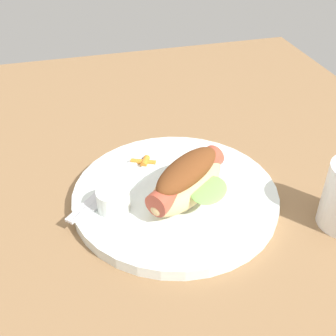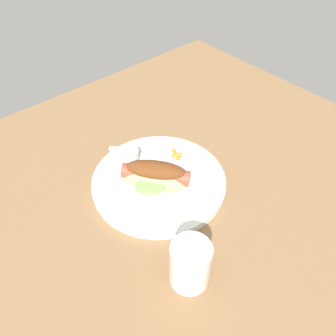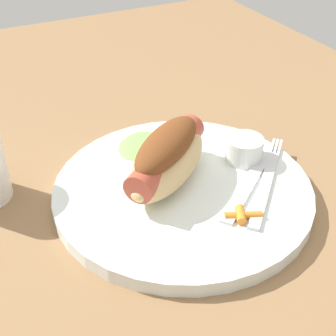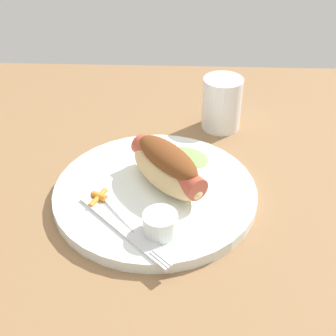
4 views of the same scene
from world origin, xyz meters
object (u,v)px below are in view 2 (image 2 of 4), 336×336
object	(u,v)px
carrot_garnish	(176,155)
drinking_cup	(190,264)
knife	(152,156)
sauce_ramekin	(129,155)
hot_dog	(155,175)
plate	(158,181)
fork	(148,150)

from	to	relation	value
carrot_garnish	drinking_cup	xyz separation A→B (cm)	(17.45, 22.49, 2.45)
knife	drinking_cup	world-z (taller)	drinking_cup
sauce_ramekin	knife	xyz separation A→B (cm)	(-4.53, 2.42, -1.25)
sauce_ramekin	drinking_cup	distance (cm)	29.82
hot_dog	plate	bearing A→B (deg)	-90.20
plate	drinking_cup	distance (cm)	22.69
hot_dog	sauce_ramekin	bearing A→B (deg)	-41.33
drinking_cup	sauce_ramekin	bearing A→B (deg)	-107.26
knife	hot_dog	bearing A→B (deg)	108.24
plate	drinking_cup	size ratio (longest dim) A/B	3.15
hot_dog	carrot_garnish	distance (cm)	10.26
hot_dog	fork	world-z (taller)	hot_dog
sauce_ramekin	carrot_garnish	distance (cm)	10.52
hot_dog	carrot_garnish	size ratio (longest dim) A/B	3.93
plate	fork	size ratio (longest dim) A/B	2.19
plate	fork	bearing A→B (deg)	-114.46
knife	fork	bearing A→B (deg)	-47.27
plate	carrot_garnish	bearing A→B (deg)	-161.57
fork	carrot_garnish	world-z (taller)	carrot_garnish
plate	drinking_cup	bearing A→B (deg)	63.38
fork	carrot_garnish	distance (cm)	6.79
plate	hot_dog	xyz separation A→B (cm)	(1.74, 1.36, 3.86)
fork	hot_dog	bearing A→B (deg)	105.25
carrot_garnish	drinking_cup	size ratio (longest dim) A/B	0.42
hot_dog	sauce_ramekin	distance (cm)	9.93
plate	knife	bearing A→B (deg)	-119.03
plate	fork	distance (cm)	9.03
plate	hot_dog	world-z (taller)	hot_dog
fork	drinking_cup	bearing A→B (deg)	109.04
fork	sauce_ramekin	bearing A→B (deg)	42.03
sauce_ramekin	fork	size ratio (longest dim) A/B	0.34
plate	carrot_garnish	size ratio (longest dim) A/B	7.52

